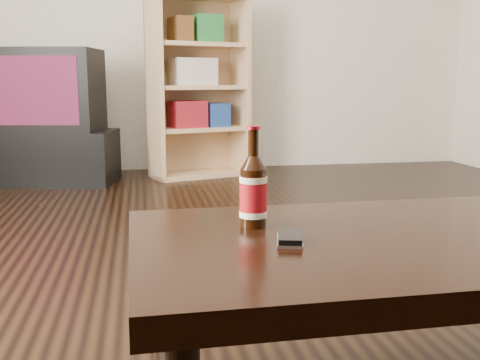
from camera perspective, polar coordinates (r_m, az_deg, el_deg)
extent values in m
cube|color=black|center=(1.95, 1.36, -12.44)|extent=(5.00, 6.00, 0.01)
cube|color=beige|center=(4.83, -6.03, 17.26)|extent=(5.00, 0.02, 2.70)
cube|color=black|center=(4.34, -18.92, 2.25)|extent=(1.03, 0.66, 0.38)
cube|color=black|center=(4.30, -19.29, 8.62)|extent=(0.85, 0.63, 0.58)
cube|color=#A91912|center=(4.07, -20.48, 8.50)|extent=(0.63, 0.13, 0.46)
cube|color=tan|center=(4.25, -8.69, 9.27)|extent=(0.13, 0.33, 1.38)
cube|color=tan|center=(4.53, -0.03, 9.42)|extent=(0.13, 0.33, 1.38)
cube|color=tan|center=(4.44, -4.11, 0.64)|extent=(0.81, 0.55, 0.03)
cube|color=tan|center=(4.52, -5.00, 9.38)|extent=(0.72, 0.25, 1.38)
cube|color=tan|center=(4.40, -4.17, 5.22)|extent=(0.74, 0.50, 0.03)
cube|color=tan|center=(4.38, -4.22, 9.37)|extent=(0.74, 0.50, 0.03)
cube|color=tan|center=(4.39, -4.28, 13.53)|extent=(0.74, 0.50, 0.03)
cube|color=maroon|center=(4.33, -5.38, 6.67)|extent=(0.31, 0.28, 0.20)
cube|color=navy|center=(4.42, -2.55, 6.64)|extent=(0.23, 0.25, 0.18)
cube|color=beige|center=(4.34, -4.79, 10.90)|extent=(0.37, 0.30, 0.20)
cube|color=#257030|center=(4.40, -3.53, 15.06)|extent=(0.27, 0.27, 0.20)
cube|color=brown|center=(4.32, -6.06, 14.97)|extent=(0.18, 0.24, 0.18)
cube|color=black|center=(1.25, 15.51, -6.56)|extent=(1.13, 0.67, 0.06)
cylinder|color=black|center=(1.44, -7.81, -12.96)|extent=(0.07, 0.07, 0.36)
cylinder|color=black|center=(1.25, 1.35, -1.81)|extent=(0.08, 0.08, 0.13)
cylinder|color=#9C0B11|center=(1.25, 1.35, -1.69)|extent=(0.08, 0.08, 0.08)
cylinder|color=beige|center=(1.24, 1.36, 0.07)|extent=(0.08, 0.08, 0.01)
cylinder|color=beige|center=(1.26, 1.35, -3.44)|extent=(0.08, 0.08, 0.01)
cone|color=black|center=(1.24, 1.37, 1.81)|extent=(0.08, 0.08, 0.03)
cylinder|color=black|center=(1.23, 1.38, 3.81)|extent=(0.03, 0.03, 0.06)
cylinder|color=maroon|center=(1.23, 1.38, 5.33)|extent=(0.04, 0.04, 0.01)
cube|color=silver|center=(1.15, 5.08, -6.15)|extent=(0.07, 0.11, 0.01)
cube|color=black|center=(1.15, 5.08, -5.81)|extent=(0.07, 0.10, 0.01)
cylinder|color=silver|center=(1.12, 5.12, -5.93)|extent=(0.02, 0.02, 0.00)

